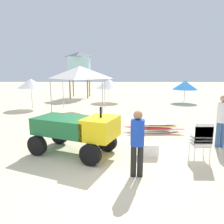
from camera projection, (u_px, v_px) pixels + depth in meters
ground at (113, 172)px, 5.40m from camera, size 80.00×80.00×0.00m
utility_cart at (77, 129)px, 6.41m from camera, size 2.81×2.09×1.50m
stacked_plastic_chairs at (202, 138)px, 5.94m from camera, size 0.48×0.48×1.11m
surfboard_pile at (154, 128)px, 8.75m from camera, size 2.47×0.79×0.40m
lifeguard_near_left at (137, 139)px, 5.01m from camera, size 0.32×0.32×1.61m
lifeguard_near_center at (222, 118)px, 6.94m from camera, size 0.32×0.32×1.73m
popup_canopy at (80, 72)px, 12.58m from camera, size 2.80×2.80×2.73m
lifeguard_tower at (79, 65)px, 19.39m from camera, size 1.98×1.98×4.09m
beach_umbrella_left at (31, 83)px, 13.96m from camera, size 1.74×1.74×1.95m
beach_umbrella_mid at (185, 85)px, 16.44m from camera, size 1.89×1.89×1.68m
beach_umbrella_far at (109, 84)px, 16.74m from camera, size 2.07×2.07×1.81m
cooler_box at (148, 150)px, 6.37m from camera, size 0.55×0.35×0.37m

